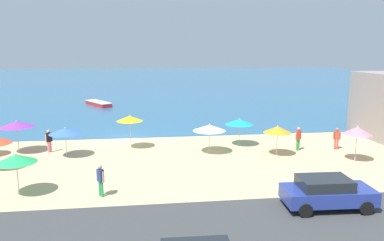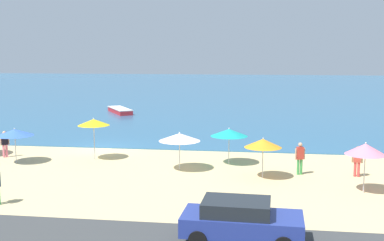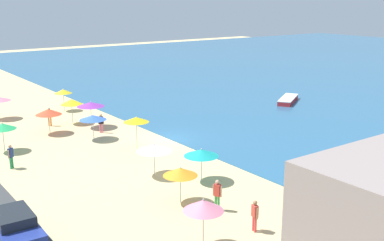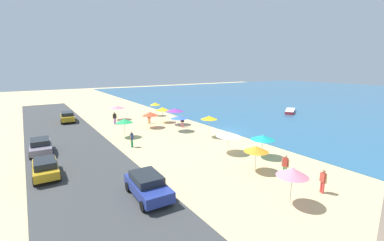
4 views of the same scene
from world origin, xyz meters
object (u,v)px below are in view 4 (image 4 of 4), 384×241
at_px(beach_umbrella_6, 124,121).
at_px(beach_umbrella_1, 263,137).
at_px(bather_2, 182,121).
at_px(parked_car_3, 45,168).
at_px(bather_1, 323,180).
at_px(skiff_nearshore, 290,111).
at_px(beach_umbrella_3, 292,172).
at_px(bather_4, 132,138).
at_px(beach_umbrella_0, 209,118).
at_px(beach_umbrella_5, 162,109).
at_px(parked_car_2, 148,185).
at_px(beach_umbrella_7, 150,114).
at_px(bather_0, 285,165).
at_px(beach_umbrella_8, 117,107).
at_px(beach_umbrella_4, 175,110).
at_px(beach_umbrella_9, 155,104).
at_px(parked_car_1, 40,146).
at_px(beach_umbrella_10, 228,134).
at_px(bather_3, 149,117).
at_px(beach_umbrella_11, 179,117).
at_px(bather_5, 115,117).
at_px(beach_umbrella_2, 256,149).
at_px(parked_car_4, 68,116).

bearing_deg(beach_umbrella_6, beach_umbrella_1, 31.21).
relative_size(bather_2, parked_car_3, 0.43).
relative_size(bather_1, skiff_nearshore, 0.32).
xyz_separation_m(beach_umbrella_3, bather_4, (-16.22, -4.02, -1.15)).
distance_m(beach_umbrella_0, parked_car_3, 17.49).
height_order(beach_umbrella_5, parked_car_2, beach_umbrella_5).
relative_size(beach_umbrella_3, beach_umbrella_7, 1.09).
height_order(beach_umbrella_0, bather_0, beach_umbrella_0).
relative_size(beach_umbrella_8, bather_1, 1.43).
height_order(beach_umbrella_4, beach_umbrella_9, beach_umbrella_4).
height_order(parked_car_1, skiff_nearshore, parked_car_1).
bearing_deg(beach_umbrella_10, beach_umbrella_4, 172.36).
height_order(beach_umbrella_0, skiff_nearshore, beach_umbrella_0).
distance_m(bather_1, parked_car_1, 24.48).
distance_m(bather_1, bather_3, 26.02).
bearing_deg(beach_umbrella_5, beach_umbrella_4, 19.65).
bearing_deg(beach_umbrella_0, beach_umbrella_4, -179.31).
bearing_deg(beach_umbrella_11, beach_umbrella_9, 169.90).
relative_size(beach_umbrella_8, bather_4, 1.39).
bearing_deg(beach_umbrella_7, beach_umbrella_5, 125.56).
distance_m(beach_umbrella_5, bather_5, 7.02).
xyz_separation_m(beach_umbrella_6, beach_umbrella_7, (-2.80, 4.57, -0.05)).
bearing_deg(parked_car_3, skiff_nearshore, 100.58).
xyz_separation_m(beach_umbrella_8, bather_0, (28.40, 3.87, -0.99)).
height_order(beach_umbrella_10, parked_car_3, beach_umbrella_10).
distance_m(beach_umbrella_0, bather_3, 11.20).
distance_m(bather_5, skiff_nearshore, 30.59).
height_order(bather_5, parked_car_1, bather_5).
relative_size(beach_umbrella_9, bather_0, 1.31).
xyz_separation_m(beach_umbrella_2, bather_2, (-16.10, 2.90, -0.93)).
xyz_separation_m(beach_umbrella_6, bather_0, (17.71, 6.39, -0.98)).
height_order(beach_umbrella_8, skiff_nearshore, beach_umbrella_8).
height_order(beach_umbrella_1, beach_umbrella_8, beach_umbrella_8).
relative_size(beach_umbrella_5, parked_car_3, 0.60).
relative_size(beach_umbrella_7, beach_umbrella_10, 0.96).
bearing_deg(beach_umbrella_3, bather_5, -175.42).
bearing_deg(bather_2, bather_3, -150.77).
relative_size(beach_umbrella_10, bather_3, 1.40).
relative_size(beach_umbrella_7, parked_car_2, 0.53).
height_order(beach_umbrella_5, skiff_nearshore, beach_umbrella_5).
relative_size(bather_5, parked_car_2, 0.43).
height_order(bather_2, skiff_nearshore, bather_2).
relative_size(beach_umbrella_2, parked_car_1, 0.53).
bearing_deg(bather_1, beach_umbrella_10, 179.02).
bearing_deg(beach_umbrella_11, parked_car_4, -141.19).
bearing_deg(bather_5, beach_umbrella_7, 36.30).
relative_size(beach_umbrella_8, parked_car_1, 0.58).
bearing_deg(beach_umbrella_2, skiff_nearshore, 121.05).
bearing_deg(bather_2, parked_car_2, -37.75).
bearing_deg(beach_umbrella_6, bather_4, -9.21).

